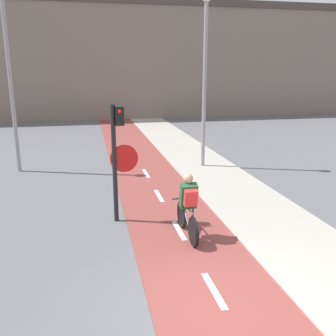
# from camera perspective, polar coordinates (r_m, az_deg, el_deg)

# --- Properties ---
(ground_plane) EXTENTS (120.00, 120.00, 0.00)m
(ground_plane) POSITION_cam_1_polar(r_m,az_deg,el_deg) (6.32, 8.56, -20.52)
(ground_plane) COLOR #5B5B60
(bike_lane) EXTENTS (2.30, 60.00, 0.02)m
(bike_lane) POSITION_cam_1_polar(r_m,az_deg,el_deg) (6.32, 8.55, -20.43)
(bike_lane) COLOR brown
(bike_lane) RESTS_ON ground_plane
(building_row_background) EXTENTS (60.00, 5.20, 8.56)m
(building_row_background) POSITION_cam_1_polar(r_m,az_deg,el_deg) (30.46, -8.77, 15.89)
(building_row_background) COLOR slate
(building_row_background) RESTS_ON ground_plane
(traffic_light_pole) EXTENTS (0.67, 0.25, 2.86)m
(traffic_light_pole) POSITION_cam_1_polar(r_m,az_deg,el_deg) (8.93, -7.66, 2.71)
(traffic_light_pole) COLOR black
(traffic_light_pole) RESTS_ON ground_plane
(street_lamp_far) EXTENTS (0.36, 0.36, 6.35)m
(street_lamp_far) POSITION_cam_1_polar(r_m,az_deg,el_deg) (14.40, -23.17, 14.78)
(street_lamp_far) COLOR gray
(street_lamp_far) RESTS_ON ground_plane
(street_lamp_sidewalk) EXTENTS (0.36, 0.36, 6.25)m
(street_lamp_sidewalk) POSITION_cam_1_polar(r_m,az_deg,el_deg) (14.03, 5.67, 15.67)
(street_lamp_sidewalk) COLOR gray
(street_lamp_sidewalk) RESTS_ON ground_plane
(cyclist_near) EXTENTS (0.46, 1.64, 1.46)m
(cyclist_near) POSITION_cam_1_polar(r_m,az_deg,el_deg) (8.27, 3.07, -5.99)
(cyclist_near) COLOR black
(cyclist_near) RESTS_ON ground_plane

